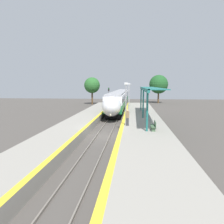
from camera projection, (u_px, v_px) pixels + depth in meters
ground_plane at (104, 136)px, 23.33m from camera, size 120.00×120.00×0.00m
rail_left at (97, 135)px, 23.39m from camera, size 0.08×90.00×0.15m
rail_right at (110, 135)px, 23.25m from camera, size 0.08×90.00×0.15m
train at (120, 98)px, 50.24m from camera, size 2.92×41.56×3.95m
platform_right at (144, 132)px, 22.86m from camera, size 5.13×64.00×0.96m
platform_left at (70, 131)px, 23.62m from camera, size 3.85×64.00×0.96m
platform_bench at (154, 126)px, 21.61m from camera, size 0.44×1.75×0.89m
person_waiting at (128, 117)px, 24.00m from camera, size 0.36×0.23×1.78m
railway_signal at (109, 96)px, 47.98m from camera, size 0.28×0.28×4.76m
lamppost_near at (126, 101)px, 23.88m from camera, size 0.36×0.20×4.74m
lamppost_mid at (128, 96)px, 34.88m from camera, size 0.36×0.20×4.74m
lamppost_far at (130, 93)px, 45.88m from camera, size 0.36×0.20×4.74m
station_canopy at (148, 89)px, 29.22m from camera, size 2.02×20.28×4.12m
background_tree_left at (92, 85)px, 59.71m from camera, size 4.30×4.30×7.41m
background_tree_right at (159, 84)px, 63.56m from camera, size 5.43×5.43×8.23m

